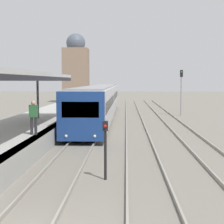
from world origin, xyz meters
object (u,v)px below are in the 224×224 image
object	(u,v)px
person_on_platform	(34,115)
train_near	(100,100)
signal_mast_far	(181,87)
signal_post_near	(105,144)

from	to	relation	value
person_on_platform	train_near	xyz separation A→B (m)	(1.98, 18.23, -0.19)
person_on_platform	signal_mast_far	size ratio (longest dim) A/B	0.35
signal_post_near	signal_mast_far	distance (m)	26.29
person_on_platform	train_near	size ratio (longest dim) A/B	0.05
person_on_platform	signal_post_near	xyz separation A→B (m)	(3.74, -4.52, -0.61)
train_near	signal_mast_far	bearing A→B (deg)	18.11
train_near	signal_post_near	size ratio (longest dim) A/B	14.64
train_near	signal_mast_far	distance (m)	8.71
person_on_platform	signal_post_near	distance (m)	5.90
train_near	person_on_platform	bearing A→B (deg)	-96.20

